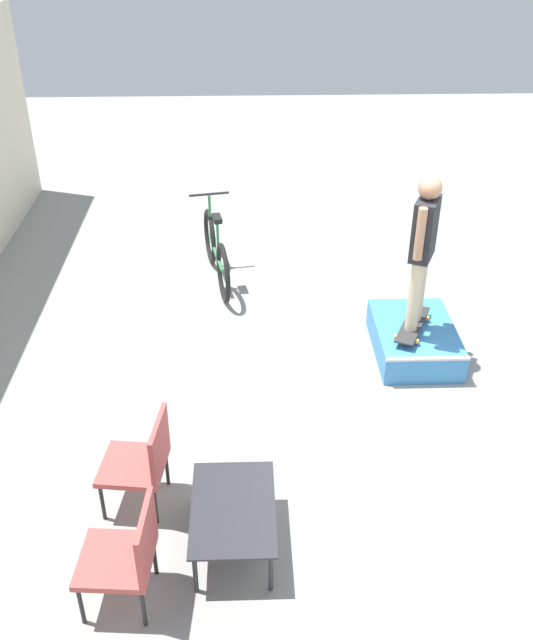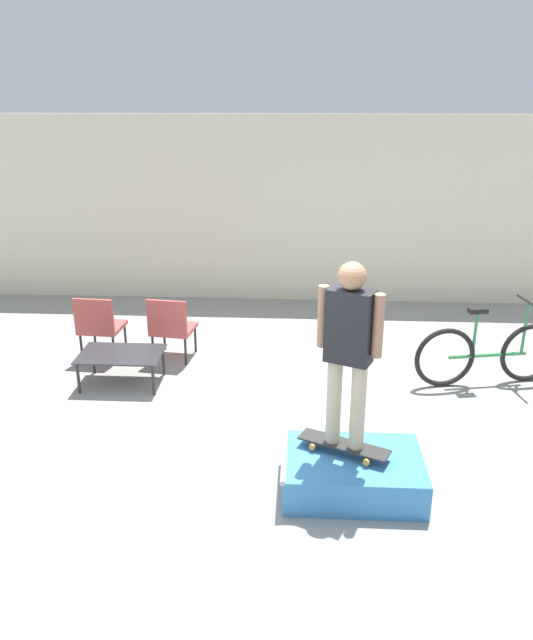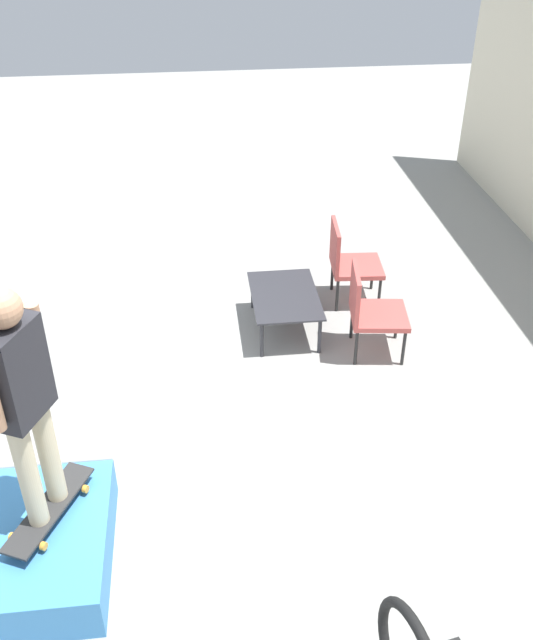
# 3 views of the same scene
# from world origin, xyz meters

# --- Properties ---
(ground_plane) EXTENTS (24.00, 24.00, 0.00)m
(ground_plane) POSITION_xyz_m (0.00, 0.00, 0.00)
(ground_plane) COLOR gray
(skate_ramp_box) EXTENTS (1.25, 0.86, 0.36)m
(skate_ramp_box) POSITION_xyz_m (0.98, -0.46, 0.17)
(skate_ramp_box) COLOR #3D84C6
(skate_ramp_box) RESTS_ON ground_plane
(skateboard_on_ramp) EXTENTS (0.83, 0.53, 0.07)m
(skateboard_on_ramp) POSITION_xyz_m (0.90, -0.40, 0.42)
(skateboard_on_ramp) COLOR #2D2D2D
(skateboard_on_ramp) RESTS_ON skate_ramp_box
(person_skater) EXTENTS (0.53, 0.34, 1.66)m
(person_skater) POSITION_xyz_m (0.90, -0.40, 1.40)
(person_skater) COLOR #C6B793
(person_skater) RESTS_ON skateboard_on_ramp
(coffee_table) EXTENTS (0.99, 0.65, 0.40)m
(coffee_table) POSITION_xyz_m (-1.64, 1.51, 0.36)
(coffee_table) COLOR #2D2D33
(coffee_table) RESTS_ON ground_plane
(patio_chair_left) EXTENTS (0.56, 0.56, 0.88)m
(patio_chair_left) POSITION_xyz_m (-2.13, 2.24, 0.49)
(patio_chair_left) COLOR black
(patio_chair_left) RESTS_ON ground_plane
(patio_chair_right) EXTENTS (0.58, 0.58, 0.88)m
(patio_chair_right) POSITION_xyz_m (-1.18, 2.24, 0.49)
(patio_chair_right) COLOR black
(patio_chair_right) RESTS_ON ground_plane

